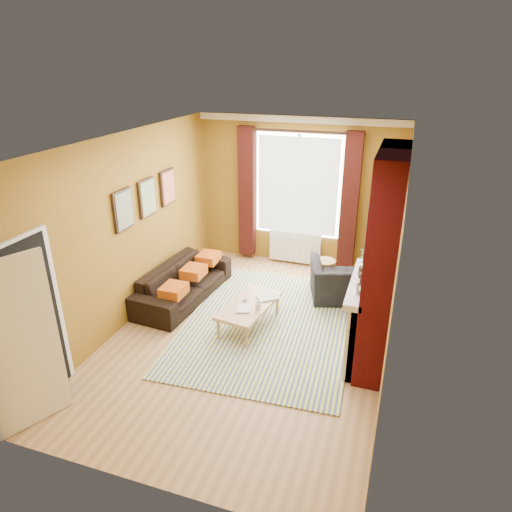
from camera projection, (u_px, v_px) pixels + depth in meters
name	position (u px, v px, depth m)	size (l,w,h in m)	color
ground	(251.00, 334.00, 6.70)	(5.50, 5.50, 0.00)	#966F44
room_walls	(300.00, 245.00, 6.21)	(3.82, 5.54, 2.83)	olive
striped_rug	(269.00, 323.00, 6.96)	(2.66, 3.56, 0.02)	#38479A
sofa	(183.00, 282.00, 7.59)	(2.03, 0.79, 0.59)	black
armchair	(343.00, 281.00, 7.54)	(1.05, 0.91, 0.68)	black
coffee_table	(249.00, 306.00, 6.76)	(0.73, 1.22, 0.38)	tan
wicker_stool	(325.00, 272.00, 8.10)	(0.39, 0.39, 0.46)	olive
floor_lamp	(379.00, 222.00, 7.67)	(0.27, 0.27, 1.50)	black
book_a	(236.00, 308.00, 6.61)	(0.20, 0.27, 0.03)	#999999
book_b	(265.00, 293.00, 7.03)	(0.24, 0.33, 0.03)	#999999
mug	(258.00, 306.00, 6.59)	(0.11, 0.11, 0.10)	#999999
tv_remote	(244.00, 303.00, 6.76)	(0.10, 0.18, 0.02)	#252528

